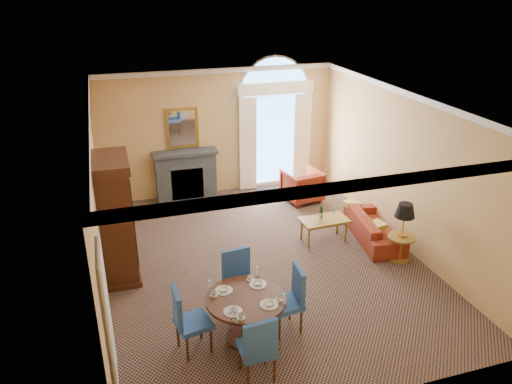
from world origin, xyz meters
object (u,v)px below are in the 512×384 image
object	(u,v)px
armchair	(302,186)
coffee_table	(324,221)
sofa	(374,227)
armoire	(115,221)
side_table	(403,225)
dining_table	(246,309)

from	to	relation	value
armchair	coffee_table	distance (m)	2.13
sofa	coffee_table	xyz separation A→B (m)	(-1.06, 0.26, 0.19)
sofa	coffee_table	bearing A→B (deg)	84.77
armoire	coffee_table	world-z (taller)	armoire
sofa	armchair	distance (m)	2.46
sofa	side_table	bearing A→B (deg)	-168.52
dining_table	coffee_table	distance (m)	3.55
armoire	dining_table	world-z (taller)	armoire
armchair	coffee_table	world-z (taller)	coffee_table
armoire	armchair	distance (m)	5.10
side_table	armoire	bearing A→B (deg)	167.82
dining_table	coffee_table	xyz separation A→B (m)	(2.47, 2.56, -0.11)
armoire	armchair	xyz separation A→B (m)	(4.56, 2.15, -0.73)
sofa	side_table	size ratio (longest dim) A/B	1.57
dining_table	sofa	bearing A→B (deg)	33.11
armoire	sofa	xyz separation A→B (m)	(5.27, -0.21, -0.85)
sofa	side_table	world-z (taller)	side_table
armchair	dining_table	bearing A→B (deg)	49.64
armchair	sofa	bearing A→B (deg)	97.51
armchair	side_table	distance (m)	3.40
armoire	coffee_table	bearing A→B (deg)	0.63
armchair	side_table	world-z (taller)	side_table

